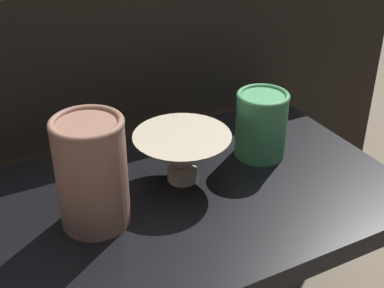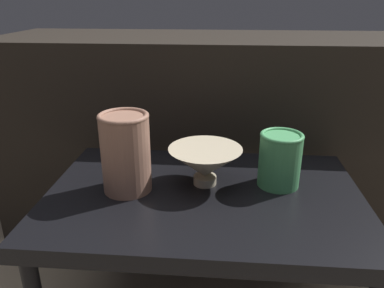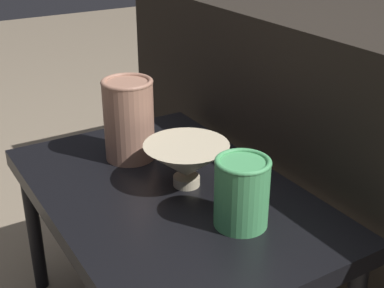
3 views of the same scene
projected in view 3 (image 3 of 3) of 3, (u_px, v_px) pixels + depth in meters
table at (169, 207)px, 1.17m from camera, size 0.77×0.51×0.41m
couch_backdrop at (350, 152)px, 1.43m from camera, size 1.54×0.50×0.73m
bowl at (187, 161)px, 1.15m from camera, size 0.19×0.19×0.10m
vase_textured_left at (129, 118)px, 1.26m from camera, size 0.12×0.12×0.20m
vase_colorful_right at (242, 191)px, 1.00m from camera, size 0.11×0.11×0.14m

